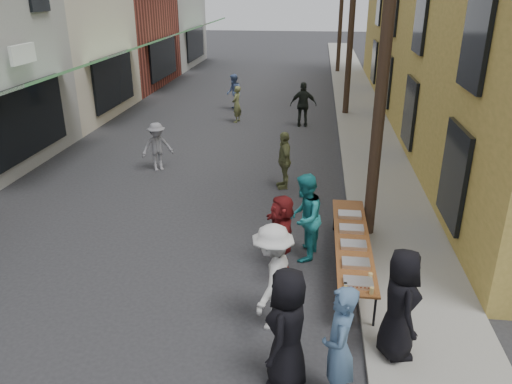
% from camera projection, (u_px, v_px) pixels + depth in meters
% --- Properties ---
extents(ground, '(120.00, 120.00, 0.00)m').
position_uv_depth(ground, '(152.00, 295.00, 9.54)').
color(ground, '#28282B').
rests_on(ground, ground).
extents(sidewalk, '(2.20, 60.00, 0.10)m').
position_uv_depth(sidewalk, '(361.00, 114.00, 22.72)').
color(sidewalk, gray).
rests_on(sidewalk, ground).
extents(storefront_row, '(8.00, 37.00, 9.00)m').
position_uv_depth(storefront_row, '(35.00, 17.00, 22.78)').
color(storefront_row, maroon).
rests_on(storefront_row, ground).
extents(utility_pole_near, '(0.26, 0.26, 9.00)m').
position_uv_depth(utility_pole_near, '(386.00, 38.00, 10.09)').
color(utility_pole_near, '#2D2116').
rests_on(utility_pole_near, ground).
extents(utility_pole_mid, '(0.26, 0.26, 9.00)m').
position_uv_depth(utility_pole_mid, '(352.00, 10.00, 21.09)').
color(utility_pole_mid, '#2D2116').
rests_on(utility_pole_mid, ground).
extents(utility_pole_far, '(0.26, 0.26, 9.00)m').
position_uv_depth(utility_pole_far, '(342.00, 2.00, 32.09)').
color(utility_pole_far, '#2D2116').
rests_on(utility_pole_far, ground).
extents(serving_table, '(0.70, 4.00, 0.75)m').
position_uv_depth(serving_table, '(352.00, 241.00, 10.05)').
color(serving_table, brown).
rests_on(serving_table, ground).
extents(catering_tray_sausage, '(0.50, 0.33, 0.08)m').
position_uv_depth(catering_tray_sausage, '(358.00, 283.00, 8.51)').
color(catering_tray_sausage, maroon).
rests_on(catering_tray_sausage, serving_table).
extents(catering_tray_foil_b, '(0.50, 0.33, 0.08)m').
position_uv_depth(catering_tray_foil_b, '(356.00, 263.00, 9.10)').
color(catering_tray_foil_b, '#B2B2B7').
rests_on(catering_tray_foil_b, serving_table).
extents(catering_tray_buns, '(0.50, 0.33, 0.08)m').
position_uv_depth(catering_tray_buns, '(353.00, 245.00, 9.74)').
color(catering_tray_buns, tan).
rests_on(catering_tray_buns, serving_table).
extents(catering_tray_foil_d, '(0.50, 0.33, 0.08)m').
position_uv_depth(catering_tray_foil_d, '(351.00, 229.00, 10.39)').
color(catering_tray_foil_d, '#B2B2B7').
rests_on(catering_tray_foil_d, serving_table).
extents(catering_tray_buns_end, '(0.50, 0.33, 0.08)m').
position_uv_depth(catering_tray_buns_end, '(350.00, 215.00, 11.03)').
color(catering_tray_buns_end, tan).
rests_on(catering_tray_buns_end, serving_table).
extents(condiment_jar_a, '(0.07, 0.07, 0.08)m').
position_uv_depth(condiment_jar_a, '(346.00, 292.00, 8.26)').
color(condiment_jar_a, '#A57F26').
rests_on(condiment_jar_a, serving_table).
extents(condiment_jar_b, '(0.07, 0.07, 0.08)m').
position_uv_depth(condiment_jar_b, '(346.00, 288.00, 8.35)').
color(condiment_jar_b, '#A57F26').
rests_on(condiment_jar_b, serving_table).
extents(condiment_jar_c, '(0.07, 0.07, 0.08)m').
position_uv_depth(condiment_jar_c, '(345.00, 285.00, 8.44)').
color(condiment_jar_c, '#A57F26').
rests_on(condiment_jar_c, serving_table).
extents(cup_stack, '(0.08, 0.08, 0.12)m').
position_uv_depth(cup_stack, '(372.00, 291.00, 8.25)').
color(cup_stack, tan).
rests_on(cup_stack, serving_table).
extents(guest_front_a, '(0.83, 1.07, 1.92)m').
position_uv_depth(guest_front_a, '(288.00, 330.00, 7.08)').
color(guest_front_a, black).
rests_on(guest_front_a, ground).
extents(guest_front_b, '(0.49, 0.71, 1.90)m').
position_uv_depth(guest_front_b, '(339.00, 349.00, 6.73)').
color(guest_front_b, '#456386').
rests_on(guest_front_b, ground).
extents(guest_front_c, '(0.88, 1.05, 1.91)m').
position_uv_depth(guest_front_c, '(304.00, 218.00, 10.50)').
color(guest_front_c, teal).
rests_on(guest_front_c, ground).
extents(guest_front_d, '(0.95, 1.36, 1.92)m').
position_uv_depth(guest_front_d, '(273.00, 277.00, 8.35)').
color(guest_front_d, silver).
rests_on(guest_front_d, ground).
extents(guest_front_e, '(0.63, 1.05, 1.68)m').
position_uv_depth(guest_front_e, '(284.00, 160.00, 14.31)').
color(guest_front_e, '#656A3D').
rests_on(guest_front_e, ground).
extents(guest_queue_back, '(0.78, 1.60, 1.65)m').
position_uv_depth(guest_queue_back, '(282.00, 233.00, 10.13)').
color(guest_queue_back, maroon).
rests_on(guest_queue_back, ground).
extents(server, '(0.72, 0.98, 1.83)m').
position_uv_depth(server, '(400.00, 304.00, 7.56)').
color(server, black).
rests_on(server, sidewalk).
extents(passerby_left, '(1.15, 1.01, 1.55)m').
position_uv_depth(passerby_left, '(157.00, 147.00, 15.71)').
color(passerby_left, slate).
rests_on(passerby_left, ground).
extents(passerby_mid, '(1.09, 0.48, 1.85)m').
position_uv_depth(passerby_mid, '(303.00, 105.00, 20.58)').
color(passerby_mid, black).
rests_on(passerby_mid, ground).
extents(passerby_right, '(0.49, 0.63, 1.56)m').
position_uv_depth(passerby_right, '(237.00, 104.00, 21.30)').
color(passerby_right, '#62683C').
rests_on(passerby_right, ground).
extents(passerby_far, '(0.84, 0.96, 1.68)m').
position_uv_depth(passerby_far, '(234.00, 92.00, 23.36)').
color(passerby_far, '#556EA5').
rests_on(passerby_far, ground).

